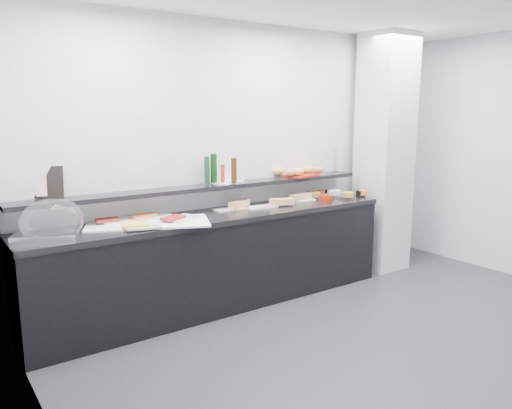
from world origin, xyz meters
TOP-DOWN VIEW (x-y plane):
  - ground at (0.00, 0.00)m, footprint 5.00×5.00m
  - back_wall at (0.00, 2.00)m, footprint 5.00×0.02m
  - column at (1.50, 1.65)m, footprint 0.50×0.50m
  - buffet_cabinet at (-0.70, 1.70)m, footprint 3.60×0.60m
  - counter_top at (-0.70, 1.70)m, footprint 3.62×0.62m
  - wall_shelf at (-0.70, 1.88)m, footprint 3.60×0.25m
  - cloche_base at (-2.22, 1.71)m, footprint 0.55×0.47m
  - cloche_dome at (-2.18, 1.69)m, footprint 0.50×0.35m
  - linen_runner at (-1.41, 1.69)m, footprint 1.13×0.84m
  - platter_meat_a at (-1.61, 1.86)m, footprint 0.28×0.19m
  - food_meat_a at (-1.70, 1.85)m, footprint 0.21×0.15m
  - platter_salmon at (-1.31, 1.85)m, footprint 0.39×0.33m
  - food_salmon at (-1.39, 1.84)m, footprint 0.23×0.15m
  - platter_cheese at (-1.52, 1.52)m, footprint 0.32×0.26m
  - food_cheese at (-1.58, 1.54)m, footprint 0.23×0.17m
  - platter_meat_b at (-1.12, 1.63)m, footprint 0.35×0.30m
  - food_meat_b at (-1.21, 1.61)m, footprint 0.24×0.20m
  - sandwich_plate_left at (-0.51, 1.80)m, footprint 0.34×0.15m
  - sandwich_food_left at (-0.39, 1.82)m, footprint 0.27×0.20m
  - tongs_left at (-0.49, 1.73)m, footprint 0.15×0.07m
  - sandwich_plate_mid at (-0.20, 1.72)m, footprint 0.33×0.16m
  - sandwich_food_mid at (0.01, 1.66)m, footprint 0.25×0.17m
  - tongs_mid at (-0.17, 1.66)m, footprint 0.16×0.03m
  - sandwich_plate_right at (0.35, 1.79)m, footprint 0.35×0.18m
  - sandwich_food_right at (0.36, 1.79)m, footprint 0.27×0.14m
  - tongs_right at (0.24, 1.72)m, footprint 0.15×0.06m
  - bowl_glass_fruit at (0.60, 1.82)m, footprint 0.23×0.23m
  - fill_glass_fruit at (0.58, 1.80)m, footprint 0.14×0.14m
  - bowl_black_jam at (0.84, 1.82)m, footprint 0.16×0.16m
  - fill_black_jam at (0.68, 1.82)m, footprint 0.11×0.11m
  - bowl_glass_cream at (0.94, 1.78)m, footprint 0.20×0.20m
  - fill_glass_cream at (0.85, 1.78)m, footprint 0.20×0.20m
  - bowl_red_jam at (0.54, 1.59)m, footprint 0.17×0.17m
  - fill_red_jam at (0.56, 1.61)m, footprint 0.15×0.15m
  - bowl_glass_salmon at (0.77, 1.63)m, footprint 0.19×0.19m
  - fill_glass_salmon at (0.86, 1.58)m, footprint 0.14×0.14m
  - bowl_black_fruit at (1.08, 1.60)m, footprint 0.11×0.11m
  - fill_black_fruit at (1.09, 1.57)m, footprint 0.12×0.12m
  - framed_print at (-2.12, 1.99)m, footprint 0.24×0.15m
  - print_art at (-2.11, 1.99)m, footprint 0.20×0.09m
  - condiment_tray at (-0.48, 1.90)m, footprint 0.34×0.27m
  - bottle_green_a at (-0.70, 1.91)m, footprint 0.05×0.05m
  - bottle_brown at (-0.46, 1.81)m, footprint 0.06×0.06m
  - bottle_green_b at (-0.61, 1.93)m, footprint 0.06×0.06m
  - bottle_hot at (-0.56, 1.85)m, footprint 0.04×0.04m
  - shaker_salt at (-0.29, 1.90)m, footprint 0.03×0.03m
  - shaker_pepper at (-0.44, 1.87)m, footprint 0.04×0.04m
  - bread_tray at (0.42, 1.86)m, footprint 0.40×0.31m
  - bread_roll_nw at (0.22, 1.98)m, footprint 0.14×0.09m
  - bread_roll_ne at (0.57, 1.93)m, footprint 0.18×0.15m
  - bread_roll_sw at (0.25, 1.82)m, footprint 0.16×0.12m
  - bread_roll_s at (0.34, 1.82)m, footprint 0.16×0.12m
  - bread_roll_se at (0.64, 1.83)m, footprint 0.17×0.13m
  - bread_roll_midw at (0.34, 1.86)m, footprint 0.17×0.12m
  - bread_roll_mide at (0.57, 1.89)m, footprint 0.16×0.12m
  - carafe at (1.05, 1.91)m, footprint 0.12×0.12m

SIDE VIEW (x-z plane):
  - ground at x=0.00m, z-range 0.00..0.00m
  - buffet_cabinet at x=-0.70m, z-range 0.00..0.85m
  - counter_top at x=-0.70m, z-range 0.85..0.90m
  - linen_runner at x=-1.41m, z-range 0.90..0.91m
  - sandwich_plate_left at x=-0.51m, z-range 0.90..0.91m
  - sandwich_plate_mid at x=-0.20m, z-range 0.90..0.91m
  - sandwich_plate_right at x=0.35m, z-range 0.90..0.91m
  - tongs_left at x=-0.49m, z-range 0.91..0.92m
  - tongs_mid at x=-0.17m, z-range 0.92..0.92m
  - tongs_right at x=0.24m, z-range 0.92..0.92m
  - cloche_base at x=-2.22m, z-range 0.90..0.94m
  - platter_meat_a at x=-1.61m, z-range 0.92..0.93m
  - platter_salmon at x=-1.31m, z-range 0.92..0.93m
  - platter_cheese at x=-1.52m, z-range 0.92..0.93m
  - platter_meat_b at x=-1.12m, z-range 0.92..0.93m
  - bowl_glass_fruit at x=0.60m, z-range 0.90..0.97m
  - bowl_black_jam at x=0.84m, z-range 0.90..0.97m
  - bowl_glass_cream at x=0.94m, z-range 0.90..0.97m
  - bowl_red_jam at x=0.54m, z-range 0.90..0.97m
  - bowl_glass_salmon at x=0.77m, z-range 0.90..0.97m
  - bowl_black_fruit at x=1.08m, z-range 0.90..0.97m
  - food_meat_a at x=-1.70m, z-range 0.93..0.95m
  - food_salmon at x=-1.39m, z-range 0.93..0.95m
  - food_cheese at x=-1.58m, z-range 0.93..0.95m
  - food_meat_b at x=-1.21m, z-range 0.93..0.95m
  - sandwich_food_left at x=-0.39m, z-range 0.91..0.97m
  - sandwich_food_mid at x=0.01m, z-range 0.91..0.97m
  - sandwich_food_right at x=0.36m, z-range 0.91..0.97m
  - fill_glass_fruit at x=0.58m, z-range 0.92..0.97m
  - fill_black_jam at x=0.68m, z-range 0.92..0.97m
  - fill_glass_cream at x=0.85m, z-range 0.92..0.97m
  - fill_red_jam at x=0.56m, z-range 0.92..0.97m
  - fill_glass_salmon at x=0.86m, z-range 0.92..0.97m
  - fill_black_fruit at x=1.09m, z-range 0.92..0.97m
  - cloche_dome at x=-2.18m, z-range 0.86..1.20m
  - wall_shelf at x=-0.70m, z-range 1.11..1.15m
  - condiment_tray at x=-0.48m, z-range 1.15..1.16m
  - bread_tray at x=0.42m, z-range 1.15..1.17m
  - shaker_salt at x=-0.29m, z-range 1.16..1.23m
  - shaker_pepper at x=-0.44m, z-range 1.16..1.23m
  - bread_roll_nw at x=0.22m, z-range 1.17..1.25m
  - bread_roll_ne at x=0.57m, z-range 1.17..1.25m
  - bread_roll_sw at x=0.25m, z-range 1.17..1.25m
  - bread_roll_s at x=0.34m, z-range 1.17..1.25m
  - bread_roll_se at x=0.64m, z-range 1.17..1.25m
  - bread_roll_midw at x=0.34m, z-range 1.17..1.25m
  - bread_roll_mide at x=0.57m, z-range 1.17..1.25m
  - bottle_hot at x=-0.56m, z-range 1.16..1.34m
  - framed_print at x=-2.12m, z-range 1.15..1.41m
  - print_art at x=-2.11m, z-range 1.17..1.39m
  - bottle_brown at x=-0.46m, z-range 1.16..1.40m
  - bottle_green_a at x=-0.70m, z-range 1.16..1.42m
  - carafe at x=1.05m, z-range 1.15..1.45m
  - bottle_green_b at x=-0.61m, z-range 1.16..1.44m
  - back_wall at x=0.00m, z-range 0.00..2.70m
  - column at x=1.50m, z-range 0.00..2.70m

